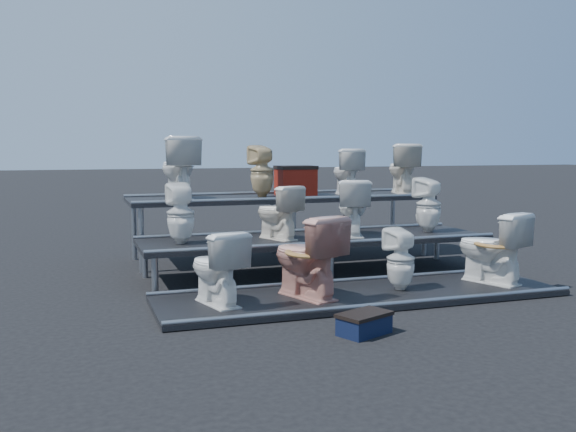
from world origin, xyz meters
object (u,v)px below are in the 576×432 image
object	(u,v)px
red_crate	(296,182)
toilet_2	(401,259)
toilet_10	(346,172)
toilet_11	(402,169)
toilet_8	(179,168)
toilet_0	(216,267)
toilet_5	(277,212)
toilet_1	(306,256)
toilet_6	(353,207)
toilet_4	(181,213)
step_stool	(364,325)
toilet_7	(429,205)
toilet_3	(491,247)
toilet_9	(262,171)

from	to	relation	value
red_crate	toilet_2	bearing A→B (deg)	-86.64
toilet_10	toilet_11	size ratio (longest dim) A/B	0.90
toilet_8	toilet_10	distance (m)	2.41
toilet_0	toilet_10	world-z (taller)	toilet_10
toilet_2	toilet_5	world-z (taller)	toilet_5
toilet_1	toilet_8	world-z (taller)	toilet_8
toilet_1	toilet_6	size ratio (longest dim) A/B	1.19
toilet_4	toilet_2	bearing A→B (deg)	145.49
toilet_11	step_stool	distance (m)	4.60
toilet_7	toilet_3	bearing A→B (deg)	69.73
toilet_8	step_stool	distance (m)	4.05
toilet_9	toilet_5	bearing A→B (deg)	68.81
toilet_3	step_stool	xyz separation A→B (m)	(-2.07, -1.16, -0.38)
toilet_4	toilet_8	xyz separation A→B (m)	(0.19, 1.30, 0.47)
toilet_1	toilet_4	world-z (taller)	toilet_4
toilet_7	toilet_8	bearing A→B (deg)	-44.18
toilet_0	toilet_5	xyz separation A→B (m)	(1.02, 1.30, 0.36)
toilet_2	toilet_7	bearing A→B (deg)	-140.82
toilet_3	toilet_7	world-z (taller)	toilet_7
toilet_2	red_crate	size ratio (longest dim) A/B	1.25
toilet_8	toilet_11	size ratio (longest dim) A/B	1.12
toilet_1	toilet_6	xyz separation A→B (m)	(1.08, 1.30, 0.33)
toilet_3	toilet_7	size ratio (longest dim) A/B	1.12
toilet_0	toilet_5	distance (m)	1.69
toilet_9	toilet_0	bearing A→B (deg)	52.28
toilet_2	toilet_6	xyz separation A→B (m)	(0.04, 1.30, 0.42)
toilet_8	toilet_11	world-z (taller)	toilet_8
toilet_0	toilet_7	distance (m)	3.34
toilet_10	red_crate	bearing A→B (deg)	-7.00
toilet_10	red_crate	size ratio (longest dim) A/B	1.28
toilet_6	toilet_9	size ratio (longest dim) A/B	0.98
toilet_4	red_crate	bearing A→B (deg)	-144.43
toilet_4	step_stool	distance (m)	2.79
toilet_6	step_stool	world-z (taller)	toilet_6
toilet_2	toilet_9	bearing A→B (deg)	-84.77
toilet_7	toilet_11	size ratio (longest dim) A/B	0.96
toilet_0	toilet_8	size ratio (longest dim) A/B	0.86
toilet_11	step_stool	size ratio (longest dim) A/B	1.72
toilet_10	red_crate	distance (m)	0.75
toilet_7	step_stool	world-z (taller)	toilet_7
toilet_3	toilet_9	bearing A→B (deg)	-74.95
toilet_1	toilet_2	world-z (taller)	toilet_1
toilet_1	toilet_7	distance (m)	2.53
toilet_8	toilet_3	bearing A→B (deg)	135.92
toilet_1	toilet_3	distance (m)	2.15
toilet_3	toilet_9	world-z (taller)	toilet_9
toilet_8	toilet_9	bearing A→B (deg)	177.00
toilet_5	toilet_10	distance (m)	2.00
toilet_5	toilet_7	bearing A→B (deg)	159.08
toilet_3	toilet_10	bearing A→B (deg)	-97.72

